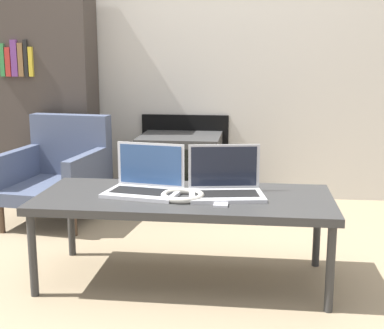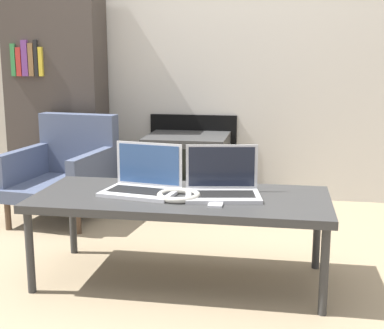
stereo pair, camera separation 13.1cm
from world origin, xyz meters
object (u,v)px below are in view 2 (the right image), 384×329
headphones (178,195)px  armchair (67,168)px  laptop_right (222,185)px  tv (187,170)px  phone (217,202)px  laptop_left (143,182)px

headphones → armchair: armchair is taller
laptop_right → tv: size_ratio=0.66×
tv → armchair: 0.82m
headphones → armchair: (-0.93, 0.96, -0.11)m
armchair → phone: bearing=-35.2°
phone → armchair: 1.49m
headphones → armchair: 1.33m
phone → armchair: size_ratio=0.21×
laptop_right → armchair: 1.42m
tv → armchair: armchair is taller
laptop_right → armchair: (-1.11, 0.87, -0.14)m
laptop_left → headphones: laptop_left is taller
laptop_right → phone: bearing=-103.2°
laptop_left → headphones: (0.18, -0.09, -0.03)m
tv → headphones: bearing=-81.6°
headphones → tv: (-0.19, 1.32, -0.18)m
headphones → armchair: size_ratio=0.28×
laptop_right → headphones: (-0.19, -0.09, -0.03)m
tv → armchair: size_ratio=0.78×
headphones → laptop_left: bearing=154.7°
laptop_left → phone: size_ratio=2.44×
laptop_left → laptop_right: (0.37, 0.00, 0.00)m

